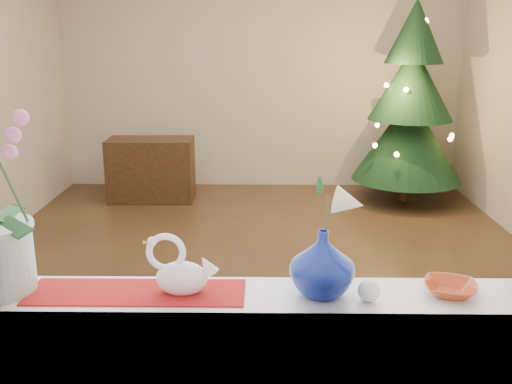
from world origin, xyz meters
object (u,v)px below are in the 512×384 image
xmas_tree (411,104)px  side_table (151,170)px  paperweight (369,291)px  swan (181,266)px  amber_dish (450,289)px  blue_vase (322,258)px

xmas_tree → side_table: (-2.71, -0.01, -0.70)m
xmas_tree → side_table: xmas_tree is taller
paperweight → swan: bearing=175.6°
swan → xmas_tree: (1.77, 4.22, 0.02)m
paperweight → amber_dish: size_ratio=0.50×
amber_dish → blue_vase: bearing=-179.4°
swan → amber_dish: (0.86, 0.01, -0.08)m
xmas_tree → side_table: size_ratio=2.34×
amber_dish → xmas_tree: (0.91, 4.21, 0.10)m
blue_vase → side_table: (-1.38, 4.21, -0.71)m
blue_vase → paperweight: 0.18m
paperweight → amber_dish: (0.27, 0.05, -0.02)m
paperweight → xmas_tree: xmas_tree is taller
xmas_tree → side_table: 2.80m
blue_vase → side_table: bearing=108.2°
blue_vase → paperweight: size_ratio=3.53×
swan → blue_vase: 0.45m
swan → blue_vase: (0.45, 0.00, 0.03)m
blue_vase → side_table: blue_vase is taller
paperweight → xmas_tree: (1.18, 4.26, 0.08)m
swan → blue_vase: bearing=8.2°
blue_vase → side_table: size_ratio=0.28×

